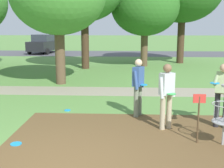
{
  "coord_description": "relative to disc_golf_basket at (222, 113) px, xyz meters",
  "views": [
    {
      "loc": [
        1.24,
        -4.92,
        2.65
      ],
      "look_at": [
        0.83,
        3.36,
        1.0
      ],
      "focal_mm": 46.97,
      "sensor_mm": 36.0,
      "label": 1
    }
  ],
  "objects": [
    {
      "name": "disc_golf_basket",
      "position": [
        0.0,
        0.0,
        0.0
      ],
      "size": [
        0.98,
        0.58,
        1.39
      ],
      "color": "#9E9EA3",
      "rests_on": "ground"
    },
    {
      "name": "parking_lot_strip",
      "position": [
        -3.37,
        22.23,
        -0.75
      ],
      "size": [
        36.0,
        6.0,
        0.01
      ],
      "primitive_type": "cube",
      "color": "#4C4C51",
      "rests_on": "ground"
    },
    {
      "name": "parked_car_leftmost",
      "position": [
        -10.28,
        22.22,
        0.17
      ],
      "size": [
        2.41,
        4.41,
        1.84
      ],
      "color": "black",
      "rests_on": "ground"
    },
    {
      "name": "dirt_tee_pad",
      "position": [
        -1.72,
        0.41,
        -0.75
      ],
      "size": [
        6.46,
        3.63,
        0.01
      ],
      "primitive_type": "cube",
      "color": "brown",
      "rests_on": "ground"
    },
    {
      "name": "frisbee_far_left",
      "position": [
        -4.63,
        -0.21,
        -0.74
      ],
      "size": [
        0.25,
        0.25,
        0.02
      ],
      "primitive_type": "cylinder",
      "color": "#1E93DB",
      "rests_on": "ground"
    },
    {
      "name": "player_waiting_left",
      "position": [
        0.36,
        1.17,
        0.23
      ],
      "size": [
        0.81,
        0.94,
        1.71
      ],
      "color": "#232328",
      "rests_on": "ground"
    },
    {
      "name": "player_foreground_watching",
      "position": [
        -1.1,
        1.01,
        0.21
      ],
      "size": [
        0.48,
        0.45,
        1.71
      ],
      "color": "tan",
      "rests_on": "ground"
    },
    {
      "name": "tree_far_center",
      "position": [
        -0.97,
        13.22,
        3.11
      ],
      "size": [
        4.42,
        4.42,
        5.76
      ],
      "color": "brown",
      "rests_on": "ground"
    },
    {
      "name": "frisbee_far_right",
      "position": [
        -4.0,
        2.53,
        -0.74
      ],
      "size": [
        0.2,
        0.2,
        0.02
      ],
      "primitive_type": "cylinder",
      "color": "#1E93DB",
      "rests_on": "ground"
    },
    {
      "name": "player_throwing",
      "position": [
        -1.78,
        2.08,
        0.21
      ],
      "size": [
        0.45,
        0.49,
        1.71
      ],
      "color": "slate",
      "rests_on": "ground"
    },
    {
      "name": "gravel_path",
      "position": [
        -3.37,
        5.4,
        -0.75
      ],
      "size": [
        40.0,
        1.63,
        0.0
      ],
      "primitive_type": "cube",
      "color": "gray",
      "rests_on": "ground"
    }
  ]
}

